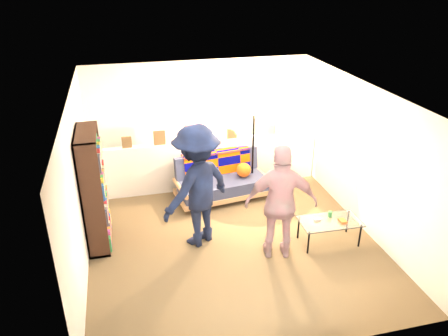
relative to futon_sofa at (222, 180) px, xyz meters
name	(u,v)px	position (x,y,z in m)	size (l,w,h in m)	color
ground	(230,235)	(-0.19, -1.32, -0.35)	(5.00, 5.00, 0.00)	brown
room_shell	(223,131)	(-0.19, -0.85, 1.32)	(4.60, 5.05, 2.45)	silver
half_wall_ledge	(207,164)	(-0.19, 0.48, 0.15)	(4.45, 0.15, 1.00)	silver
ledge_decor	(195,133)	(-0.42, 0.46, 0.83)	(2.97, 0.02, 0.45)	brown
futon_sofa	(222,180)	(0.00, 0.00, 0.00)	(1.83, 1.05, 0.75)	tan
bookshelf	(94,193)	(-2.27, -0.98, 0.53)	(0.31, 0.94, 1.89)	black
coffee_table	(330,222)	(1.31, -1.89, 0.03)	(0.97, 0.55, 0.50)	black
floor_lamp	(254,135)	(0.63, 0.09, 0.83)	(0.37, 0.30, 1.66)	black
person_left	(197,186)	(-0.72, -1.34, 0.64)	(1.28, 0.73, 1.97)	black
person_right	(281,203)	(0.41, -2.00, 0.56)	(1.06, 0.44, 1.81)	pink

